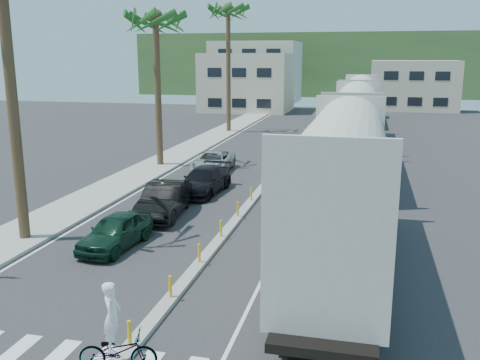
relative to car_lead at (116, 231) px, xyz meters
name	(u,v)px	position (x,y,z in m)	size (l,w,h in m)	color
ground	(146,332)	(3.87, -6.09, -0.69)	(140.00, 140.00, 0.00)	#28282B
sidewalk	(173,157)	(-4.63, 18.91, -0.62)	(3.00, 90.00, 0.15)	gray
rails	(355,158)	(8.87, 21.91, -0.66)	(1.56, 100.00, 0.06)	black
median	(271,177)	(3.87, 13.87, -0.61)	(0.45, 60.00, 0.85)	gray
lane_markings	(254,162)	(1.72, 18.91, -0.69)	(9.42, 90.00, 0.01)	silver
freight_train	(356,123)	(8.87, 20.05, 2.21)	(3.00, 60.94, 5.85)	beige
palm_trees	(162,7)	(-4.23, 16.61, 10.12)	(3.50, 37.20, 13.75)	brown
buildings	(289,78)	(-2.55, 65.57, 3.67)	(38.00, 27.00, 10.00)	#BEB497
hillside	(341,64)	(3.87, 93.91, 5.31)	(80.00, 20.00, 12.00)	#385628
car_lead	(116,231)	(0.00, 0.00, 0.00)	(1.98, 4.19, 1.38)	#0F2F20
car_second	(164,200)	(0.28, 4.61, 0.11)	(2.18, 5.04, 1.61)	black
car_third	(204,181)	(0.83, 9.32, 0.03)	(2.40, 5.13, 1.45)	black
car_rear	(213,162)	(-0.29, 14.97, -0.01)	(2.44, 4.99, 1.36)	#B4B7BA
cyclist	(117,343)	(3.95, -7.96, 0.04)	(1.53, 2.23, 2.31)	#9EA0A5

